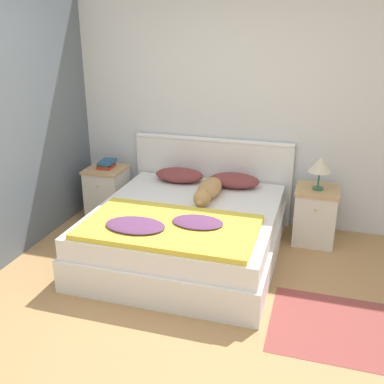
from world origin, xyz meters
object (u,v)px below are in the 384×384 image
Objects in this scene: book_stack at (106,164)px; table_lamp at (320,165)px; bed at (186,232)px; pillow_right at (234,180)px; pillow_left at (179,175)px; nightstand_left at (107,192)px; dog at (208,190)px; nightstand_right at (315,215)px.

table_lamp is (2.34, -0.05, 0.21)m from book_stack.
bed is 0.86m from pillow_right.
pillow_left is 1.51m from table_lamp.
pillow_left is at bearing 176.60° from table_lamp.
nightstand_left is 1.38m from dog.
pillow_left is (-1.48, 0.07, 0.27)m from nightstand_right.
pillow_left is 0.87m from book_stack.
nightstand_left is 1.00× the size of nightstand_right.
dog reaches higher than bed.
dog is at bearing -14.84° from nightstand_left.
pillow_left and pillow_right have the same top height.
pillow_left is 0.62m from pillow_right.
dog reaches higher than nightstand_left.
pillow_right is (1.48, 0.07, 0.27)m from nightstand_left.
nightstand_left is at bearing -175.63° from pillow_left.
nightstand_left is 0.33m from book_stack.
book_stack is 2.35m from table_lamp.
nightstand_left is at bearing 165.16° from dog.
nightstand_right is 1.07× the size of pillow_right.
table_lamp is at bearing -0.53° from nightstand_left.
nightstand_right is 1.51m from pillow_left.
nightstand_left is 2.41× the size of book_stack.
table_lamp is at bearing 17.18° from dog.
bed is 1.41m from book_stack.
book_stack is at bearing -178.39° from pillow_right.
bed is at bearing -111.73° from dog.
dog reaches higher than pillow_right.
bed is at bearing -67.21° from pillow_left.
nightstand_right is 0.81× the size of dog.
table_lamp is (0.86, -0.09, 0.27)m from pillow_right.
dog is at bearing -113.62° from pillow_right.
table_lamp reaches higher than dog.
book_stack reaches higher than pillow_left.
table_lamp is at bearing -5.81° from pillow_right.
dog is 2.98× the size of book_stack.
nightstand_left is at bearing -90.82° from book_stack.
table_lamp is (2.35, -0.02, 0.54)m from nightstand_left.
pillow_left reaches higher than nightstand_left.
book_stack is (-0.86, -0.04, 0.06)m from pillow_left.
pillow_left is at bearing 136.75° from dog.
bed is at bearing -30.54° from book_stack.
pillow_right is 0.91m from table_lamp.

